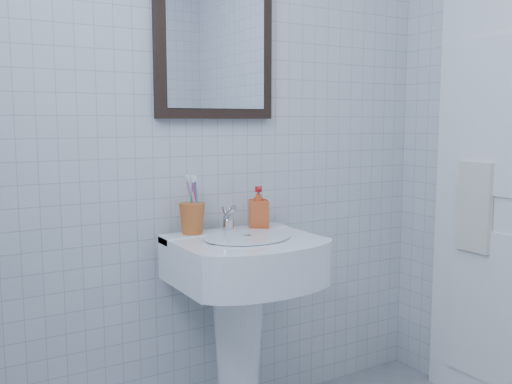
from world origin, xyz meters
TOP-DOWN VIEW (x-y plane):
  - wall_back at (0.00, 1.20)m, footprint 2.20×0.02m
  - washbasin at (0.05, 0.98)m, footprint 0.53×0.39m
  - faucet at (0.05, 1.08)m, footprint 0.04×0.09m
  - toothbrush_cup at (-0.09, 1.10)m, footprint 0.12×0.12m
  - soap_dispenser at (0.19, 1.08)m, footprint 0.10×0.10m
  - wall_mirror at (0.05, 1.18)m, footprint 0.50×0.04m
  - towel_ring at (1.06, 0.72)m, footprint 0.01×0.18m
  - hand_towel at (1.04, 0.72)m, footprint 0.03×0.16m

SIDE VIEW (x-z plane):
  - washbasin at x=0.05m, z-range 0.14..0.95m
  - faucet at x=0.05m, z-range 0.79..0.90m
  - toothbrush_cup at x=-0.09m, z-range 0.81..0.92m
  - hand_towel at x=1.04m, z-range 0.68..1.06m
  - soap_dispenser at x=0.19m, z-range 0.81..0.97m
  - towel_ring at x=1.06m, z-range 0.96..1.14m
  - wall_back at x=0.00m, z-range 0.00..2.50m
  - wall_mirror at x=0.05m, z-range 1.24..1.86m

